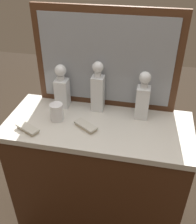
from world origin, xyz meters
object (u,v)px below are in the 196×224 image
crystal_tumbler_front (57,113)px  silver_brush_right (86,126)px  crystal_decanter_right (143,100)px  crystal_decanter_front (62,90)px  crystal_decanter_rear (98,91)px  silver_brush_rear (28,129)px

crystal_tumbler_front → silver_brush_right: size_ratio=0.70×
crystal_decanter_right → crystal_decanter_front: bearing=177.3°
silver_brush_right → crystal_tumbler_front: bearing=166.3°
crystal_tumbler_front → crystal_decanter_rear: bearing=38.0°
crystal_decanter_front → crystal_tumbler_front: size_ratio=2.66×
crystal_decanter_rear → crystal_decanter_front: crystal_decanter_rear is taller
crystal_decanter_rear → crystal_tumbler_front: 0.27m
crystal_decanter_rear → crystal_decanter_front: (-0.22, -0.01, -0.01)m
silver_brush_rear → silver_brush_right: bearing=16.1°
crystal_tumbler_front → silver_brush_right: bearing=-13.7°
crystal_decanter_right → crystal_tumbler_front: crystal_decanter_right is taller
crystal_decanter_right → silver_brush_right: crystal_decanter_right is taller
crystal_decanter_rear → silver_brush_rear: 0.46m
crystal_decanter_rear → crystal_tumbler_front: crystal_decanter_rear is taller
crystal_decanter_front → crystal_decanter_rear: bearing=1.7°
crystal_decanter_front → silver_brush_right: crystal_decanter_front is taller
crystal_decanter_front → crystal_tumbler_front: 0.17m
crystal_decanter_rear → crystal_tumbler_front: size_ratio=3.01×
crystal_tumbler_front → crystal_decanter_front: bearing=95.7°
crystal_tumbler_front → silver_brush_right: crystal_tumbler_front is taller
silver_brush_right → crystal_decanter_right: bearing=31.0°
crystal_decanter_rear → silver_brush_right: 0.23m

